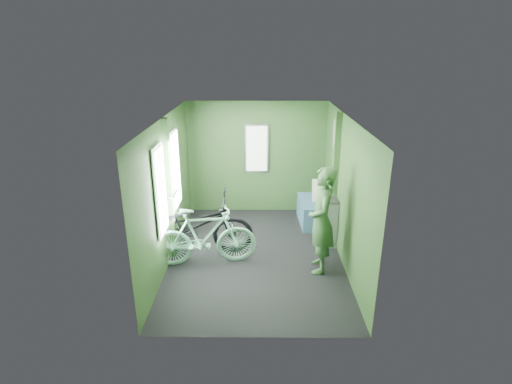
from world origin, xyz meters
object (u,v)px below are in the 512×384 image
at_px(bicycle_mint, 206,264).
at_px(waste_box, 328,222).
at_px(bicycle_black, 194,253).
at_px(passenger, 322,220).
at_px(bench_seat, 315,209).

xyz_separation_m(bicycle_mint, waste_box, (2.07, 0.73, 0.43)).
relative_size(bicycle_black, passenger, 1.20).
distance_m(bicycle_mint, passenger, 1.99).
bearing_deg(bicycle_black, waste_box, -84.07).
height_order(waste_box, bench_seat, bench_seat).
relative_size(bicycle_black, bicycle_mint, 1.21).
height_order(bicycle_black, waste_box, waste_box).
distance_m(passenger, waste_box, 0.98).
relative_size(passenger, waste_box, 1.94).
relative_size(bicycle_black, waste_box, 2.32).
bearing_deg(bicycle_mint, bench_seat, -58.04).
distance_m(waste_box, bench_seat, 0.92).
relative_size(passenger, bench_seat, 1.66).
bearing_deg(bicycle_mint, passenger, -101.68).
bearing_deg(bicycle_black, bicycle_mint, -149.58).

